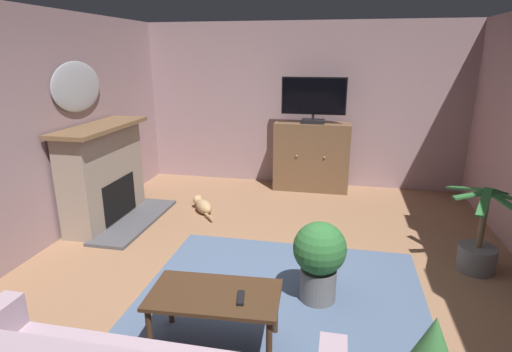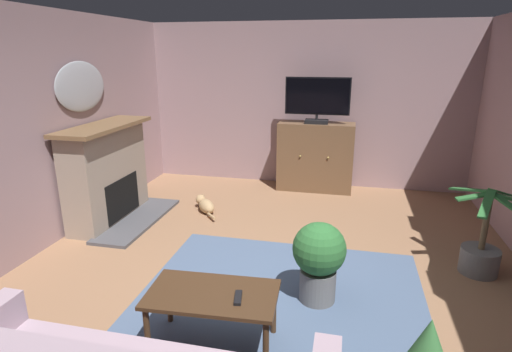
{
  "view_description": "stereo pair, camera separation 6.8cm",
  "coord_description": "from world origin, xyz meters",
  "px_view_note": "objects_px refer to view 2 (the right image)",
  "views": [
    {
      "loc": [
        0.63,
        -3.27,
        2.16
      ],
      "look_at": [
        -0.08,
        0.17,
        1.09
      ],
      "focal_mm": 28.73,
      "sensor_mm": 36.0,
      "label": 1
    },
    {
      "loc": [
        0.69,
        -3.25,
        2.16
      ],
      "look_at": [
        -0.08,
        0.17,
        1.09
      ],
      "focal_mm": 28.73,
      "sensor_mm": 36.0,
      "label": 2
    }
  ],
  "objects_px": {
    "tv_remote": "(238,298)",
    "potted_plant_tall_palm_by_window": "(480,254)",
    "wall_mirror_oval": "(81,87)",
    "television": "(317,99)",
    "tv_cabinet": "(315,158)",
    "coffee_table": "(212,299)",
    "potted_plant_leafy_by_curtain": "(319,258)",
    "cat": "(205,205)",
    "fireplace": "(109,176)"
  },
  "relations": [
    {
      "from": "coffee_table",
      "to": "potted_plant_tall_palm_by_window",
      "type": "relative_size",
      "value": 1.11
    },
    {
      "from": "wall_mirror_oval",
      "to": "coffee_table",
      "type": "distance_m",
      "value": 3.42
    },
    {
      "from": "tv_cabinet",
      "to": "cat",
      "type": "relative_size",
      "value": 2.07
    },
    {
      "from": "cat",
      "to": "television",
      "type": "bearing_deg",
      "value": 42.62
    },
    {
      "from": "potted_plant_tall_palm_by_window",
      "to": "tv_cabinet",
      "type": "bearing_deg",
      "value": 129.01
    },
    {
      "from": "wall_mirror_oval",
      "to": "television",
      "type": "distance_m",
      "value": 3.33
    },
    {
      "from": "fireplace",
      "to": "coffee_table",
      "type": "xyz_separation_m",
      "value": [
        2.12,
        -2.07,
        -0.21
      ]
    },
    {
      "from": "cat",
      "to": "coffee_table",
      "type": "bearing_deg",
      "value": -69.2
    },
    {
      "from": "fireplace",
      "to": "potted_plant_leafy_by_curtain",
      "type": "height_order",
      "value": "fireplace"
    },
    {
      "from": "wall_mirror_oval",
      "to": "coffee_table",
      "type": "relative_size",
      "value": 0.99
    },
    {
      "from": "wall_mirror_oval",
      "to": "cat",
      "type": "xyz_separation_m",
      "value": [
        1.38,
        0.52,
        -1.65
      ]
    },
    {
      "from": "tv_cabinet",
      "to": "television",
      "type": "height_order",
      "value": "television"
    },
    {
      "from": "coffee_table",
      "to": "wall_mirror_oval",
      "type": "bearing_deg",
      "value": 138.76
    },
    {
      "from": "tv_remote",
      "to": "potted_plant_leafy_by_curtain",
      "type": "distance_m",
      "value": 0.96
    },
    {
      "from": "television",
      "to": "tv_remote",
      "type": "relative_size",
      "value": 5.82
    },
    {
      "from": "wall_mirror_oval",
      "to": "television",
      "type": "bearing_deg",
      "value": 33.07
    },
    {
      "from": "potted_plant_leafy_by_curtain",
      "to": "potted_plant_tall_palm_by_window",
      "type": "height_order",
      "value": "potted_plant_tall_palm_by_window"
    },
    {
      "from": "television",
      "to": "coffee_table",
      "type": "relative_size",
      "value": 1.0
    },
    {
      "from": "coffee_table",
      "to": "cat",
      "type": "bearing_deg",
      "value": 110.8
    },
    {
      "from": "wall_mirror_oval",
      "to": "tv_remote",
      "type": "xyz_separation_m",
      "value": [
        2.57,
        -2.11,
        -1.28
      ]
    },
    {
      "from": "coffee_table",
      "to": "potted_plant_leafy_by_curtain",
      "type": "bearing_deg",
      "value": 46.91
    },
    {
      "from": "coffee_table",
      "to": "cat",
      "type": "relative_size",
      "value": 1.73
    },
    {
      "from": "tv_remote",
      "to": "coffee_table",
      "type": "bearing_deg",
      "value": 68.79
    },
    {
      "from": "wall_mirror_oval",
      "to": "tv_cabinet",
      "type": "xyz_separation_m",
      "value": [
        2.78,
        1.86,
        -1.22
      ]
    },
    {
      "from": "fireplace",
      "to": "wall_mirror_oval",
      "type": "distance_m",
      "value": 1.16
    },
    {
      "from": "wall_mirror_oval",
      "to": "cat",
      "type": "height_order",
      "value": "wall_mirror_oval"
    },
    {
      "from": "television",
      "to": "cat",
      "type": "height_order",
      "value": "television"
    },
    {
      "from": "fireplace",
      "to": "wall_mirror_oval",
      "type": "height_order",
      "value": "wall_mirror_oval"
    },
    {
      "from": "tv_cabinet",
      "to": "potted_plant_leafy_by_curtain",
      "type": "relative_size",
      "value": 1.58
    },
    {
      "from": "potted_plant_leafy_by_curtain",
      "to": "coffee_table",
      "type": "bearing_deg",
      "value": -133.09
    },
    {
      "from": "tv_cabinet",
      "to": "potted_plant_leafy_by_curtain",
      "type": "distance_m",
      "value": 3.18
    },
    {
      "from": "wall_mirror_oval",
      "to": "potted_plant_leafy_by_curtain",
      "type": "xyz_separation_m",
      "value": [
        3.09,
        -1.3,
        -1.32
      ]
    },
    {
      "from": "television",
      "to": "potted_plant_leafy_by_curtain",
      "type": "relative_size",
      "value": 1.32
    },
    {
      "from": "tv_remote",
      "to": "potted_plant_tall_palm_by_window",
      "type": "distance_m",
      "value": 2.68
    },
    {
      "from": "television",
      "to": "tv_remote",
      "type": "xyz_separation_m",
      "value": [
        -0.21,
        -3.92,
        -1.0
      ]
    },
    {
      "from": "fireplace",
      "to": "television",
      "type": "height_order",
      "value": "television"
    },
    {
      "from": "wall_mirror_oval",
      "to": "potted_plant_leafy_by_curtain",
      "type": "bearing_deg",
      "value": -22.86
    },
    {
      "from": "coffee_table",
      "to": "tv_remote",
      "type": "relative_size",
      "value": 5.83
    },
    {
      "from": "fireplace",
      "to": "tv_remote",
      "type": "height_order",
      "value": "fireplace"
    },
    {
      "from": "wall_mirror_oval",
      "to": "coffee_table",
      "type": "xyz_separation_m",
      "value": [
        2.36,
        -2.07,
        -1.34
      ]
    },
    {
      "from": "television",
      "to": "fireplace",
      "type": "bearing_deg",
      "value": -144.46
    },
    {
      "from": "wall_mirror_oval",
      "to": "tv_cabinet",
      "type": "relative_size",
      "value": 0.82
    },
    {
      "from": "coffee_table",
      "to": "potted_plant_leafy_by_curtain",
      "type": "height_order",
      "value": "potted_plant_leafy_by_curtain"
    },
    {
      "from": "tv_cabinet",
      "to": "potted_plant_leafy_by_curtain",
      "type": "xyz_separation_m",
      "value": [
        0.3,
        -3.16,
        -0.09
      ]
    },
    {
      "from": "tv_cabinet",
      "to": "coffee_table",
      "type": "distance_m",
      "value": 3.96
    },
    {
      "from": "tv_cabinet",
      "to": "coffee_table",
      "type": "xyz_separation_m",
      "value": [
        -0.42,
        -3.94,
        -0.12
      ]
    },
    {
      "from": "fireplace",
      "to": "coffee_table",
      "type": "relative_size",
      "value": 1.58
    },
    {
      "from": "tv_remote",
      "to": "wall_mirror_oval",
      "type": "bearing_deg",
      "value": 39.72
    },
    {
      "from": "tv_remote",
      "to": "potted_plant_tall_palm_by_window",
      "type": "bearing_deg",
      "value": -62.08
    },
    {
      "from": "television",
      "to": "potted_plant_tall_palm_by_window",
      "type": "height_order",
      "value": "television"
    }
  ]
}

